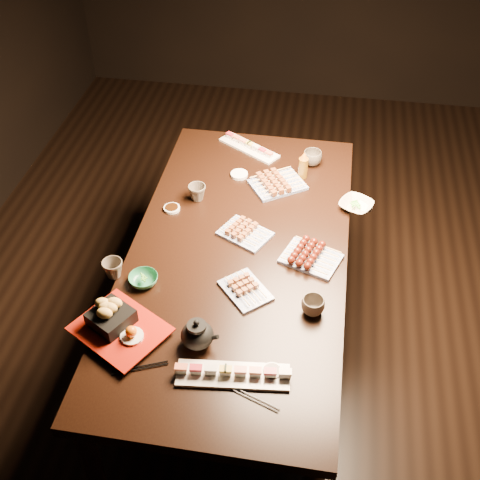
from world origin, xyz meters
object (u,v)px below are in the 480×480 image
Objects in this scene: teacup_far_left at (197,193)px; teapot at (197,333)px; dining_table at (238,311)px; edamame_bowl_green at (144,280)px; yakitori_plate_right at (245,287)px; teacup_near_left at (113,269)px; sushi_platter_near at (233,372)px; sushi_platter_far at (249,145)px; yakitori_plate_center at (245,230)px; condiment_bottle at (303,165)px; yakitori_plate_left at (278,181)px; edamame_bowl_cream at (356,205)px; tempura_tray at (119,323)px; teacup_mid_right at (313,306)px; teacup_far_right at (312,158)px.

teacup_far_left is 0.83m from teapot.
dining_table is 0.57m from edamame_bowl_green.
teacup_near_left reaches higher than yakitori_plate_right.
sushi_platter_far is (-0.16, 1.38, -0.00)m from sushi_platter_near.
sushi_platter_near reaches higher than edamame_bowl_green.
sushi_platter_far is 2.40× the size of teapot.
yakitori_plate_center is 0.33m from yakitori_plate_right.
teapot is at bearing -34.44° from teacup_near_left.
condiment_bottle reaches higher than dining_table.
teapot is at bearing 135.12° from sushi_platter_near.
edamame_bowl_green is at bearing -155.87° from yakitori_plate_left.
yakitori_plate_left is at bearing 50.47° from teacup_near_left.
yakitori_plate_left is at bearing 24.34° from teacup_far_left.
teacup_near_left is (-0.94, -0.58, 0.02)m from edamame_bowl_cream.
sushi_platter_near is at bearing -70.61° from teacup_far_left.
tempura_tray is (-0.28, -1.26, 0.04)m from sushi_platter_far.
tempura_tray is at bearing 109.60° from sushi_platter_far.
teacup_far_left is at bearing 167.78° from yakitori_plate_center.
sushi_platter_near is 0.39m from yakitori_plate_right.
dining_table is 13.02× the size of condiment_bottle.
yakitori_plate_left is 2.74× the size of teacup_mid_right.
tempura_tray reaches higher than edamame_bowl_green.
teapot is (0.40, -0.27, 0.02)m from teacup_near_left.
teacup_far_right reaches higher than edamame_bowl_cream.
teacup_far_left is 0.53m from condiment_bottle.
edamame_bowl_green is 1.25× the size of teacup_far_right.
yakitori_plate_right is at bearing 166.70° from teacup_mid_right.
teacup_far_right is (0.33, -0.08, 0.02)m from sushi_platter_far.
teacup_far_left is at bearing 80.30° from edamame_bowl_green.
dining_table is at bearing 91.84° from sushi_platter_near.
teacup_near_left is (-0.57, -0.69, 0.01)m from yakitori_plate_left.
dining_table is 0.84m from teacup_far_right.
edamame_bowl_green is at bearing -129.21° from yakitori_plate_right.
teacup_far_right is 1.22m from teapot.
teacup_far_right is at bearing 126.32° from yakitori_plate_right.
teapot is (-0.15, 0.12, 0.04)m from sushi_platter_near.
tempura_tray reaches higher than yakitori_plate_left.
teapot reaches higher than sushi_platter_far.
yakitori_plate_left reaches higher than yakitori_plate_right.
teacup_mid_right is (0.22, -0.76, 0.00)m from yakitori_plate_left.
sushi_platter_near is 1.85× the size of yakitori_plate_center.
yakitori_plate_right reaches higher than sushi_platter_near.
teacup_mid_right reaches higher than edamame_bowl_green.
teacup_far_right is at bearing 94.36° from teacup_mid_right.
yakitori_plate_right is 2.40× the size of teacup_far_left.
yakitori_plate_left is 0.90m from teacup_near_left.
sushi_platter_far reaches higher than edamame_bowl_cream.
sushi_platter_near is 1.09m from yakitori_plate_left.
condiment_bottle is at bearing 91.60° from tempura_tray.
sushi_platter_far is at bearing 110.47° from dining_table.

